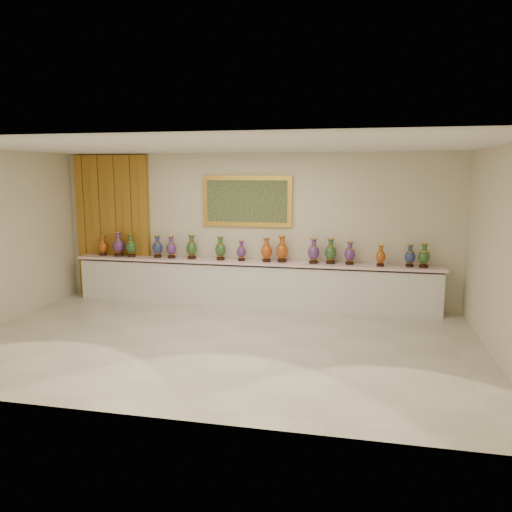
{
  "coord_description": "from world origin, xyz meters",
  "views": [
    {
      "loc": [
        2.1,
        -7.18,
        2.6
      ],
      "look_at": [
        0.21,
        1.7,
        1.1
      ],
      "focal_mm": 35.0,
      "sensor_mm": 36.0,
      "label": 1
    }
  ],
  "objects_px": {
    "vase_1": "(118,245)",
    "counter": "(252,284)",
    "vase_2": "(131,247)",
    "vase_0": "(103,247)"
  },
  "relations": [
    {
      "from": "vase_2",
      "to": "vase_1",
      "type": "bearing_deg",
      "value": 174.96
    },
    {
      "from": "counter",
      "to": "vase_0",
      "type": "xyz_separation_m",
      "value": [
        -3.19,
        -0.01,
        0.65
      ]
    },
    {
      "from": "vase_0",
      "to": "vase_1",
      "type": "xyz_separation_m",
      "value": [
        0.36,
        -0.01,
        0.04
      ]
    },
    {
      "from": "vase_0",
      "to": "vase_2",
      "type": "bearing_deg",
      "value": -3.12
    },
    {
      "from": "vase_0",
      "to": "vase_1",
      "type": "distance_m",
      "value": 0.36
    },
    {
      "from": "counter",
      "to": "vase_0",
      "type": "relative_size",
      "value": 17.61
    },
    {
      "from": "vase_1",
      "to": "counter",
      "type": "bearing_deg",
      "value": 0.38
    },
    {
      "from": "vase_1",
      "to": "vase_2",
      "type": "distance_m",
      "value": 0.3
    },
    {
      "from": "vase_0",
      "to": "vase_1",
      "type": "relative_size",
      "value": 0.81
    },
    {
      "from": "vase_1",
      "to": "vase_2",
      "type": "xyz_separation_m",
      "value": [
        0.3,
        -0.03,
        -0.02
      ]
    }
  ]
}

